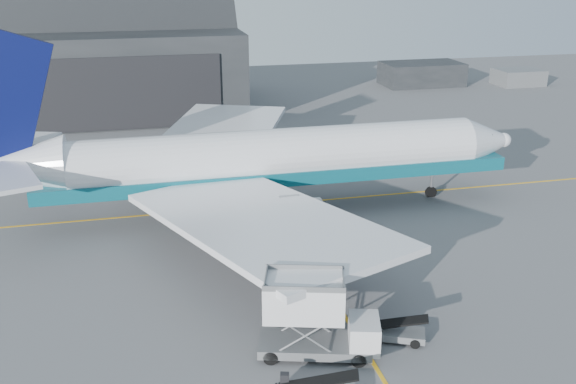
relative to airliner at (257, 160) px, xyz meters
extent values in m
plane|color=#565659|center=(2.13, -18.56, -4.91)|extent=(200.00, 200.00, 0.00)
cube|color=#EEA916|center=(2.13, 1.44, -4.90)|extent=(80.00, 0.25, 0.02)
cube|color=#EEA916|center=(2.13, -20.56, -4.90)|extent=(0.25, 40.00, 0.02)
cube|color=black|center=(-19.87, 46.44, 1.09)|extent=(50.00, 28.00, 12.00)
cube|color=black|center=(-19.87, 32.34, 0.09)|extent=(42.00, 0.40, 9.50)
cube|color=black|center=(40.13, 53.44, -4.91)|extent=(14.00, 8.00, 4.00)
cube|color=slate|center=(57.13, 49.44, -4.91)|extent=(8.00, 6.00, 2.80)
cylinder|color=white|center=(2.05, 0.00, 0.29)|extent=(35.98, 4.80, 4.80)
cone|color=white|center=(22.23, 0.00, 0.29)|extent=(4.40, 4.80, 4.80)
sphere|color=white|center=(24.23, 0.00, 0.29)|extent=(1.40, 1.40, 1.40)
cone|color=white|center=(-19.44, 0.00, 0.89)|extent=(7.00, 4.80, 4.80)
cube|color=black|center=(21.03, 0.00, 0.89)|extent=(2.60, 2.20, 0.70)
cube|color=#0B5462|center=(2.05, 0.00, -1.26)|extent=(41.98, 4.85, 1.20)
cube|color=white|center=(-1.95, -11.99, -0.71)|extent=(18.43, 24.51, 1.46)
cube|color=white|center=(-1.95, 11.99, -0.71)|extent=(18.43, 24.51, 1.46)
cube|color=white|center=(-19.94, -4.50, 1.49)|extent=(6.12, 8.36, 0.35)
cube|color=white|center=(-19.94, 4.50, 1.49)|extent=(6.12, 8.36, 0.35)
cylinder|color=gray|center=(1.05, -8.00, -2.31)|extent=(5.20, 2.70, 2.70)
cylinder|color=gray|center=(1.05, 8.00, -2.31)|extent=(5.20, 2.70, 2.70)
cylinder|color=#A5A5AA|center=(17.04, 0.00, -3.51)|extent=(0.28, 0.28, 2.80)
cylinder|color=black|center=(17.04, 0.00, -4.46)|extent=(1.10, 0.35, 1.10)
cylinder|color=black|center=(0.05, -3.20, -4.36)|extent=(1.30, 0.45, 1.30)
cylinder|color=black|center=(0.05, 3.20, -4.36)|extent=(1.30, 0.45, 1.30)
cube|color=slate|center=(-0.87, -22.60, -4.31)|extent=(6.97, 4.29, 0.54)
cube|color=silver|center=(1.84, -23.37, -3.45)|extent=(2.35, 2.87, 1.73)
cube|color=black|center=(2.62, -23.59, -3.18)|extent=(0.65, 2.00, 0.98)
cube|color=silver|center=(-1.50, -22.42, -1.23)|extent=(5.12, 3.86, 2.17)
cylinder|color=black|center=(1.21, -24.38, -4.48)|extent=(0.92, 0.55, 0.87)
cylinder|color=black|center=(1.84, -22.19, -4.48)|extent=(0.92, 0.55, 0.87)
cylinder|color=black|center=(-3.58, -23.00, -4.48)|extent=(0.92, 0.55, 0.87)
cylinder|color=black|center=(-2.96, -20.82, -4.48)|extent=(0.92, 0.55, 0.87)
cube|color=black|center=(2.54, -11.71, -4.31)|extent=(4.75, 3.14, 0.99)
cube|color=silver|center=(3.19, -11.82, -3.43)|extent=(1.86, 2.22, 0.99)
cylinder|color=black|center=(3.87, -13.06, -4.47)|extent=(1.04, 0.55, 0.99)
cylinder|color=black|center=(4.25, -10.89, -4.47)|extent=(1.04, 0.55, 0.99)
cylinder|color=black|center=(0.83, -12.52, -4.47)|extent=(1.04, 0.55, 0.99)
cylinder|color=black|center=(1.21, -10.36, -4.47)|extent=(1.04, 0.55, 0.99)
cube|color=black|center=(-1.91, -26.59, -3.84)|extent=(4.45, 2.11, 1.19)
cube|color=black|center=(-3.38, -25.63, -4.03)|extent=(0.55, 0.49, 0.56)
cube|color=slate|center=(3.91, -22.20, -4.48)|extent=(4.46, 2.98, 0.43)
cube|color=black|center=(3.91, -22.20, -3.81)|extent=(4.52, 2.65, 1.23)
cube|color=black|center=(2.52, -21.03, -4.00)|extent=(0.59, 0.54, 0.58)
cylinder|color=black|center=(5.06, -23.42, -4.62)|extent=(0.62, 0.45, 0.58)
cylinder|color=black|center=(5.59, -22.18, -4.62)|extent=(0.62, 0.45, 0.58)
cylinder|color=black|center=(2.23, -22.21, -4.62)|extent=(0.62, 0.45, 0.58)
cylinder|color=black|center=(2.76, -20.98, -4.62)|extent=(0.62, 0.45, 0.58)
cube|color=#EC6007|center=(-0.43, -14.52, -4.90)|extent=(0.37, 0.37, 0.03)
cone|color=#EC6007|center=(-0.43, -14.52, -4.64)|extent=(0.37, 0.37, 0.53)
camera|label=1|loc=(-9.73, -53.31, 16.94)|focal=40.00mm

